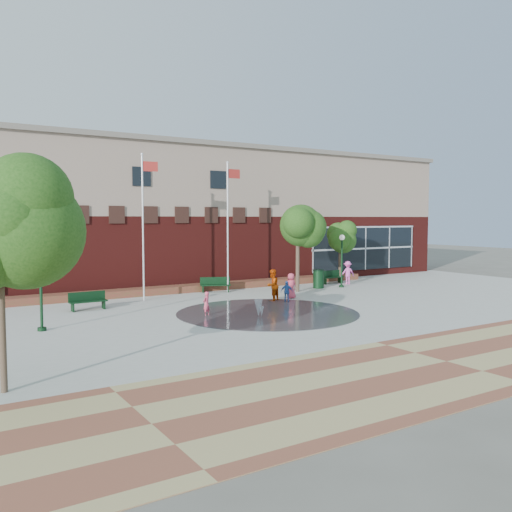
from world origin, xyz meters
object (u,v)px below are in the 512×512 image
flagpole_left (144,219)px  child_splash (206,304)px  flagpole_right (228,220)px  trash_can (318,279)px  bench_left (88,305)px

flagpole_left → child_splash: flagpole_left is taller
flagpole_right → child_splash: bearing=-130.8°
flagpole_left → flagpole_right: (5.42, 0.59, -0.03)m
trash_can → child_splash: trash_can is taller
flagpole_left → trash_can: (11.05, -0.86, -3.74)m
flagpole_left → flagpole_right: bearing=13.0°
trash_can → flagpole_right: bearing=165.5°
flagpole_left → trash_can: flagpole_left is taller
flagpole_right → child_splash: flagpole_right is taller
flagpole_left → bench_left: (-3.35, -1.43, -4.05)m
flagpole_left → bench_left: flagpole_left is taller
flagpole_left → flagpole_right: 5.46m
flagpole_right → bench_left: size_ratio=4.35×
bench_left → flagpole_right: bearing=11.6°
flagpole_right → trash_can: (5.63, -1.45, -3.71)m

